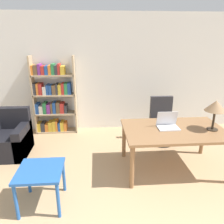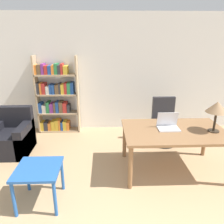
# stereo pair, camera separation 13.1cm
# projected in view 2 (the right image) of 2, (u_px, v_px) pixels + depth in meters

# --- Properties ---
(wall_back) EXTENTS (8.00, 0.06, 2.70)m
(wall_back) POSITION_uv_depth(u_px,v_px,m) (112.00, 74.00, 5.12)
(wall_back) COLOR white
(wall_back) RESTS_ON ground_plane
(desk) EXTENTS (1.64, 1.05, 0.73)m
(desk) POSITION_uv_depth(u_px,v_px,m) (174.00, 134.00, 3.54)
(desk) COLOR olive
(desk) RESTS_ON ground_plane
(laptop) EXTENTS (0.34, 0.26, 0.26)m
(laptop) POSITION_uv_depth(u_px,v_px,m) (168.00, 125.00, 3.56)
(laptop) COLOR silver
(laptop) RESTS_ON desk
(table_lamp) EXTENTS (0.33, 0.33, 0.49)m
(table_lamp) POSITION_uv_depth(u_px,v_px,m) (217.00, 108.00, 3.34)
(table_lamp) COLOR #2D2319
(table_lamp) RESTS_ON desk
(office_chair) EXTENTS (0.49, 0.49, 0.98)m
(office_chair) POSITION_uv_depth(u_px,v_px,m) (164.00, 123.00, 4.60)
(office_chair) COLOR black
(office_chair) RESTS_ON ground_plane
(side_table_blue) EXTENTS (0.57, 0.58, 0.54)m
(side_table_blue) POSITION_uv_depth(u_px,v_px,m) (39.00, 173.00, 2.87)
(side_table_blue) COLOR #2356A3
(side_table_blue) RESTS_ON ground_plane
(armchair) EXTENTS (0.71, 0.76, 0.86)m
(armchair) POSITION_uv_depth(u_px,v_px,m) (12.00, 138.00, 4.25)
(armchair) COLOR black
(armchair) RESTS_ON ground_plane
(bookshelf) EXTENTS (0.97, 0.28, 1.79)m
(bookshelf) POSITION_uv_depth(u_px,v_px,m) (56.00, 98.00, 5.07)
(bookshelf) COLOR tan
(bookshelf) RESTS_ON ground_plane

